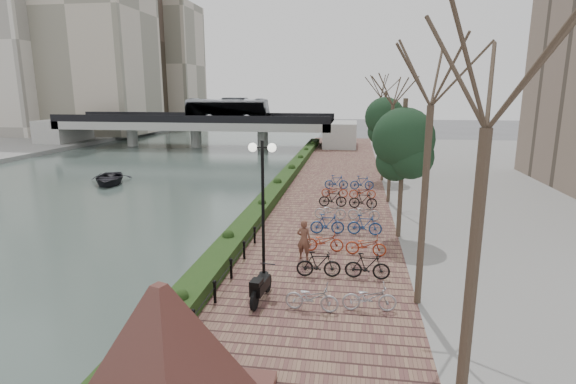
% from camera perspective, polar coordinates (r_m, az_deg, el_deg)
% --- Properties ---
extents(ground, '(220.00, 220.00, 0.00)m').
position_cam_1_polar(ground, '(15.30, -15.55, -16.37)').
color(ground, '#59595B').
rests_on(ground, ground).
extents(river_water, '(30.00, 130.00, 0.02)m').
position_cam_1_polar(river_water, '(43.17, -20.51, 2.15)').
color(river_water, '#405049').
rests_on(river_water, ground).
extents(promenade, '(8.00, 75.00, 0.50)m').
position_cam_1_polar(promenade, '(30.51, 4.86, -0.73)').
color(promenade, brown).
rests_on(promenade, ground).
extents(hedge, '(1.10, 56.00, 0.60)m').
position_cam_1_polar(hedge, '(33.19, -0.71, 1.38)').
color(hedge, '#183312').
rests_on(hedge, promenade).
extents(chain_fence, '(0.10, 14.10, 0.70)m').
position_cam_1_polar(chain_fence, '(16.14, -8.19, -11.04)').
color(chain_fence, black).
rests_on(chain_fence, promenade).
extents(granite_monument, '(5.81, 5.81, 3.21)m').
position_cam_1_polar(granite_monument, '(9.82, -15.52, -19.72)').
color(granite_monument, '#49211F').
rests_on(granite_monument, promenade).
extents(lamppost, '(1.02, 0.32, 5.10)m').
position_cam_1_polar(lamppost, '(16.22, -3.24, 1.46)').
color(lamppost, black).
rests_on(lamppost, promenade).
extents(motorcycle, '(0.72, 1.75, 1.06)m').
position_cam_1_polar(motorcycle, '(15.17, -3.43, -11.77)').
color(motorcycle, black).
rests_on(motorcycle, promenade).
extents(pedestrian, '(0.69, 0.53, 1.69)m').
position_cam_1_polar(pedestrian, '(18.56, 2.04, -6.07)').
color(pedestrian, brown).
rests_on(pedestrian, promenade).
extents(bicycle_parking, '(2.40, 19.89, 1.00)m').
position_cam_1_polar(bicycle_parking, '(23.07, 7.43, -3.36)').
color(bicycle_parking, '#9D9CA0').
rests_on(bicycle_parking, promenade).
extents(street_trees, '(3.20, 37.12, 6.80)m').
position_cam_1_polar(street_trees, '(25.18, 13.44, 4.07)').
color(street_trees, '#392A22').
rests_on(street_trees, promenade).
extents(bridge, '(36.00, 10.77, 6.50)m').
position_cam_1_polar(bridge, '(60.61, -10.86, 8.75)').
color(bridge, '#A8A8A3').
rests_on(bridge, ground).
extents(boat, '(4.64, 5.35, 0.93)m').
position_cam_1_polar(boat, '(38.73, -21.78, 1.63)').
color(boat, black).
rests_on(boat, river_water).
extents(far_buildings, '(35.00, 38.00, 38.00)m').
position_cam_1_polar(far_buildings, '(91.75, -23.89, 17.17)').
color(far_buildings, '#BCB09D').
rests_on(far_buildings, far_bank).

